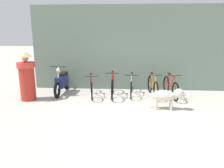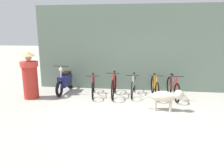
{
  "view_description": "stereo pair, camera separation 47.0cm",
  "coord_description": "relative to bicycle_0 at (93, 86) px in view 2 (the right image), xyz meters",
  "views": [
    {
      "loc": [
        -0.2,
        -5.76,
        2.29
      ],
      "look_at": [
        -0.65,
        1.1,
        0.65
      ],
      "focal_mm": 35.0,
      "sensor_mm": 36.0,
      "label": 1
    },
    {
      "loc": [
        0.27,
        -5.72,
        2.29
      ],
      "look_at": [
        -0.65,
        1.1,
        0.65
      ],
      "focal_mm": 35.0,
      "sensor_mm": 36.0,
      "label": 2
    }
  ],
  "objects": [
    {
      "name": "ground_plane",
      "position": [
        1.47,
        -1.93,
        -0.34
      ],
      "size": [
        60.0,
        60.0,
        0.0
      ],
      "primitive_type": "plane",
      "color": "#B7B2A5"
    },
    {
      "name": "shop_wall_back",
      "position": [
        1.47,
        1.09,
        1.32
      ],
      "size": [
        7.93,
        0.2,
        3.32
      ],
      "color": "slate",
      "rests_on": "ground"
    },
    {
      "name": "bicycle_0",
      "position": [
        0.0,
        0.0,
        0.0
      ],
      "size": [
        0.47,
        1.67,
        0.82
      ],
      "rotation": [
        0.0,
        0.0,
        -1.39
      ],
      "color": "black",
      "rests_on": "ground"
    },
    {
      "name": "bicycle_1",
      "position": [
        0.77,
        -0.0,
        0.04
      ],
      "size": [
        0.46,
        1.68,
        0.93
      ],
      "rotation": [
        0.0,
        0.0,
        -1.54
      ],
      "color": "black",
      "rests_on": "ground"
    },
    {
      "name": "bicycle_2",
      "position": [
        1.47,
        0.22,
        0.01
      ],
      "size": [
        0.46,
        1.68,
        0.83
      ],
      "rotation": [
        0.0,
        0.0,
        -1.62
      ],
      "color": "black",
      "rests_on": "ground"
    },
    {
      "name": "bicycle_3",
      "position": [
        2.24,
        0.12,
        0.01
      ],
      "size": [
        0.46,
        1.65,
        0.85
      ],
      "rotation": [
        0.0,
        0.0,
        -1.47
      ],
      "color": "black",
      "rests_on": "ground"
    },
    {
      "name": "bicycle_4",
      "position": [
        2.87,
        0.06,
        0.01
      ],
      "size": [
        0.46,
        1.7,
        0.86
      ],
      "rotation": [
        0.0,
        0.0,
        -1.45
      ],
      "color": "black",
      "rests_on": "ground"
    },
    {
      "name": "motorcycle",
      "position": [
        -1.17,
        0.25,
        0.1
      ],
      "size": [
        0.58,
        1.82,
        1.09
      ],
      "rotation": [
        0.0,
        0.0,
        -1.57
      ],
      "color": "black",
      "rests_on": "ground"
    },
    {
      "name": "stray_dog",
      "position": [
        2.51,
        -1.29,
        0.09
      ],
      "size": [
        1.27,
        0.39,
        0.65
      ],
      "rotation": [
        0.0,
        0.0,
        6.19
      ],
      "color": "beige",
      "rests_on": "ground"
    },
    {
      "name": "person_in_robes",
      "position": [
        -2.1,
        -0.64,
        0.49
      ],
      "size": [
        0.82,
        0.82,
        1.66
      ],
      "rotation": [
        0.0,
        0.0,
        2.61
      ],
      "color": "#B72D23",
      "rests_on": "ground"
    }
  ]
}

